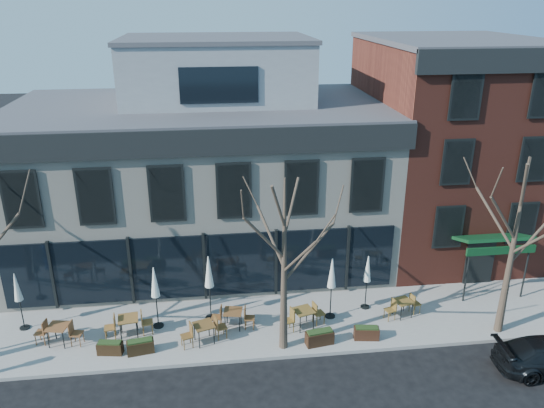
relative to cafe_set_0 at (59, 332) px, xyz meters
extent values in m
plane|color=black|center=(5.80, 2.61, -0.67)|extent=(120.00, 120.00, 0.00)
cube|color=gray|center=(9.05, 0.46, -0.60)|extent=(33.50, 4.70, 0.15)
cube|color=beige|center=(5.80, 7.61, 3.33)|extent=(18.00, 10.00, 8.00)
cube|color=#47474C|center=(5.80, 7.61, 7.38)|extent=(18.30, 10.30, 0.30)
cube|color=black|center=(5.80, 2.49, 6.88)|extent=(18.30, 0.25, 1.10)
cube|color=black|center=(-3.32, 7.61, 6.88)|extent=(0.25, 10.30, 1.10)
cube|color=black|center=(5.80, 2.55, 1.23)|extent=(17.20, 0.12, 3.00)
cube|color=black|center=(-3.26, 6.61, 1.23)|extent=(0.12, 7.50, 3.00)
cube|color=gray|center=(6.80, 8.61, 8.93)|extent=(9.00, 6.50, 3.00)
cube|color=maroon|center=(18.80, 7.61, 4.83)|extent=(8.00, 10.00, 11.00)
cube|color=#47474C|center=(18.80, 7.61, 10.38)|extent=(8.20, 10.20, 0.25)
cube|color=black|center=(18.80, 2.49, 9.93)|extent=(8.20, 0.25, 1.00)
cube|color=#0C3518|center=(18.80, 1.76, 2.23)|extent=(3.20, 1.66, 0.67)
cube|color=black|center=(18.80, 2.56, 0.58)|extent=(1.40, 0.10, 2.50)
cone|color=#382B21|center=(8.80, -1.29, 3.00)|extent=(0.34, 0.34, 7.04)
cylinder|color=#382B21|center=(9.75, -1.12, 3.50)|extent=(2.00, 0.46, 2.21)
cylinder|color=#382B21|center=(8.40, -0.43, 3.91)|extent=(0.93, 1.84, 1.91)
cylinder|color=#382B21|center=(8.05, -1.56, 4.37)|extent=(1.61, 0.68, 1.97)
cylinder|color=#382B21|center=(9.20, -2.15, 3.83)|extent=(0.93, 1.83, 2.03)
cone|color=#382B21|center=(17.80, -1.29, 3.22)|extent=(0.34, 0.34, 7.48)
cylinder|color=#382B21|center=(18.81, -1.11, 3.76)|extent=(2.12, 0.48, 2.35)
cylinder|color=#382B21|center=(17.38, -0.37, 4.19)|extent=(0.98, 1.94, 2.03)
cylinder|color=#382B21|center=(17.01, -1.58, 4.68)|extent=(1.71, 0.71, 2.09)
cylinder|color=#382B21|center=(18.23, -2.20, 4.11)|extent=(0.98, 1.94, 2.16)
cube|color=brown|center=(0.00, 0.00, 0.28)|extent=(0.90, 0.90, 0.04)
cylinder|color=black|center=(-0.36, -0.25, -0.12)|extent=(0.04, 0.04, 0.80)
cylinder|color=black|center=(0.25, -0.36, -0.12)|extent=(0.04, 0.04, 0.80)
cylinder|color=black|center=(-0.25, 0.36, -0.12)|extent=(0.04, 0.04, 0.80)
cylinder|color=black|center=(0.36, 0.25, -0.12)|extent=(0.04, 0.04, 0.80)
cube|color=brown|center=(2.68, 0.21, 0.30)|extent=(0.88, 0.88, 0.05)
cylinder|color=black|center=(2.41, -0.14, -0.12)|extent=(0.05, 0.05, 0.81)
cylinder|color=black|center=(3.03, -0.07, -0.12)|extent=(0.05, 0.05, 0.81)
cylinder|color=black|center=(2.33, 0.48, -0.12)|extent=(0.05, 0.05, 0.81)
cylinder|color=black|center=(2.96, 0.56, -0.12)|extent=(0.05, 0.05, 0.81)
cube|color=brown|center=(5.71, -0.60, 0.28)|extent=(0.97, 0.97, 0.04)
cylinder|color=black|center=(5.52, -0.99, -0.13)|extent=(0.04, 0.04, 0.79)
cylinder|color=black|center=(6.10, -0.80, -0.13)|extent=(0.04, 0.04, 0.79)
cylinder|color=black|center=(5.32, -0.41, -0.13)|extent=(0.04, 0.04, 0.79)
cylinder|color=black|center=(5.91, -0.21, -0.13)|extent=(0.04, 0.04, 0.79)
cube|color=brown|center=(6.91, 0.27, 0.25)|extent=(0.86, 0.86, 0.04)
cylinder|color=black|center=(6.57, 0.03, -0.14)|extent=(0.04, 0.04, 0.76)
cylinder|color=black|center=(7.15, -0.08, -0.14)|extent=(0.04, 0.04, 0.76)
cylinder|color=black|center=(6.67, 0.61, -0.14)|extent=(0.04, 0.04, 0.76)
cylinder|color=black|center=(7.26, 0.51, -0.14)|extent=(0.04, 0.04, 0.76)
cube|color=brown|center=(9.82, -0.08, 0.28)|extent=(0.97, 0.97, 0.04)
cylinder|color=black|center=(9.61, -0.47, -0.12)|extent=(0.04, 0.04, 0.80)
cylinder|color=black|center=(10.21, -0.29, -0.12)|extent=(0.04, 0.04, 0.80)
cylinder|color=black|center=(9.43, 0.13, -0.12)|extent=(0.04, 0.04, 0.80)
cylinder|color=black|center=(10.03, 0.31, -0.12)|extent=(0.04, 0.04, 0.80)
cube|color=brown|center=(14.22, 0.23, 0.21)|extent=(0.87, 0.87, 0.04)
cylinder|color=black|center=(14.03, -0.12, -0.16)|extent=(0.04, 0.04, 0.72)
cylinder|color=black|center=(14.57, 0.04, -0.16)|extent=(0.04, 0.04, 0.72)
cylinder|color=black|center=(13.87, 0.42, -0.16)|extent=(0.04, 0.04, 0.72)
cylinder|color=black|center=(14.41, 0.58, -0.16)|extent=(0.04, 0.04, 0.72)
cylinder|color=black|center=(-1.74, 1.28, -0.49)|extent=(0.41, 0.41, 0.06)
cylinder|color=black|center=(-1.74, 1.28, 0.51)|extent=(0.05, 0.05, 2.06)
cone|color=silver|center=(-1.74, 1.28, 1.44)|extent=(0.34, 0.34, 1.22)
cylinder|color=black|center=(3.80, 0.73, -0.49)|extent=(0.44, 0.44, 0.06)
cylinder|color=black|center=(3.80, 0.73, 0.59)|extent=(0.05, 0.05, 2.22)
cone|color=white|center=(3.80, 0.73, 1.60)|extent=(0.36, 0.36, 1.31)
cylinder|color=black|center=(6.00, 1.07, -0.49)|extent=(0.47, 0.47, 0.06)
cylinder|color=black|center=(6.00, 1.07, 0.66)|extent=(0.05, 0.05, 2.37)
cone|color=silver|center=(6.00, 1.07, 1.74)|extent=(0.39, 0.39, 1.40)
cylinder|color=black|center=(11.11, 0.55, -0.49)|extent=(0.45, 0.45, 0.06)
cylinder|color=black|center=(11.11, 0.55, 0.60)|extent=(0.05, 0.05, 2.24)
cone|color=silver|center=(11.11, 0.55, 1.62)|extent=(0.37, 0.37, 1.33)
cylinder|color=black|center=(12.82, 1.08, -0.50)|extent=(0.41, 0.41, 0.06)
cylinder|color=black|center=(12.82, 1.08, 0.50)|extent=(0.05, 0.05, 2.04)
cone|color=white|center=(12.82, 1.08, 1.43)|extent=(0.33, 0.33, 1.21)
cube|color=black|center=(2.09, -0.89, -0.28)|extent=(1.01, 0.53, 0.48)
cube|color=#1E3314|center=(2.09, -0.89, -0.02)|extent=(0.90, 0.44, 0.08)
cube|color=black|center=(3.25, -0.98, -0.26)|extent=(1.09, 0.58, 0.52)
cube|color=#1E3314|center=(3.25, -0.98, 0.01)|extent=(0.97, 0.48, 0.08)
cube|color=black|center=(10.25, -1.29, -0.25)|extent=(1.16, 0.61, 0.55)
cube|color=#1E3314|center=(10.25, -1.29, 0.05)|extent=(1.04, 0.51, 0.09)
cube|color=#321B10|center=(12.21, -1.18, -0.27)|extent=(1.04, 0.54, 0.50)
cube|color=#1E3314|center=(12.21, -1.18, -0.01)|extent=(0.93, 0.44, 0.08)
camera|label=1|loc=(6.21, -18.55, 12.38)|focal=35.00mm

